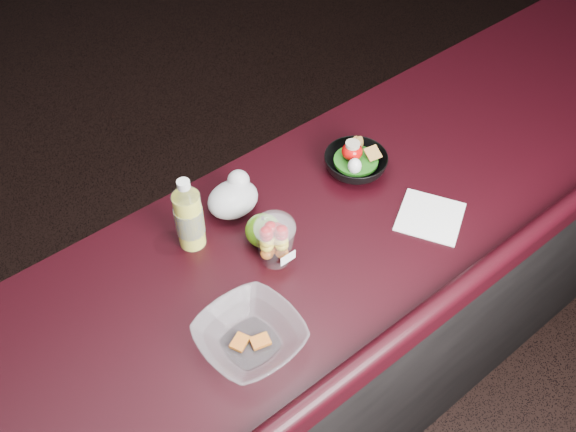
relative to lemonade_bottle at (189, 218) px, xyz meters
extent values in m
cube|color=black|center=(0.09, -0.17, -0.62)|extent=(4.00, 0.65, 0.98)
cube|color=black|center=(0.09, -0.17, -0.11)|extent=(4.06, 0.71, 0.04)
cylinder|color=yellow|center=(0.00, 0.00, -0.01)|extent=(0.07, 0.07, 0.17)
cylinder|color=white|center=(0.00, 0.00, -0.01)|extent=(0.07, 0.07, 0.17)
cone|color=white|center=(0.00, 0.00, 0.09)|extent=(0.07, 0.07, 0.03)
cylinder|color=white|center=(0.00, 0.00, 0.11)|extent=(0.03, 0.03, 0.02)
cylinder|color=#072D99|center=(0.00, 0.00, -0.01)|extent=(0.07, 0.07, 0.08)
ellipsoid|color=white|center=(0.13, -0.17, 0.03)|extent=(0.10, 0.10, 0.06)
ellipsoid|color=#387F0E|center=(0.14, -0.11, -0.05)|extent=(0.09, 0.09, 0.08)
cylinder|color=black|center=(0.14, -0.11, 0.00)|extent=(0.01, 0.01, 0.01)
ellipsoid|color=silver|center=(0.14, 0.03, -0.05)|extent=(0.14, 0.11, 0.08)
sphere|color=silver|center=(0.18, 0.04, -0.02)|extent=(0.06, 0.06, 0.06)
imported|color=black|center=(0.50, -0.07, -0.06)|extent=(0.18, 0.18, 0.06)
cylinder|color=#0F470C|center=(0.50, -0.07, -0.05)|extent=(0.12, 0.12, 0.01)
ellipsoid|color=#C10908|center=(0.49, -0.05, -0.02)|extent=(0.06, 0.06, 0.05)
cylinder|color=beige|center=(0.49, -0.05, 0.00)|extent=(0.04, 0.04, 0.01)
ellipsoid|color=white|center=(0.47, -0.09, -0.03)|extent=(0.04, 0.04, 0.05)
imported|color=silver|center=(-0.06, -0.33, -0.06)|extent=(0.23, 0.23, 0.06)
cube|color=#990F0C|center=(-0.08, -0.32, -0.08)|extent=(0.05, 0.05, 0.01)
cube|color=#990F0C|center=(-0.05, -0.34, -0.08)|extent=(0.05, 0.04, 0.01)
cube|color=white|center=(0.53, -0.32, -0.09)|extent=(0.22, 0.22, 0.00)
camera|label=1|loc=(-0.47, -0.97, 1.15)|focal=40.00mm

